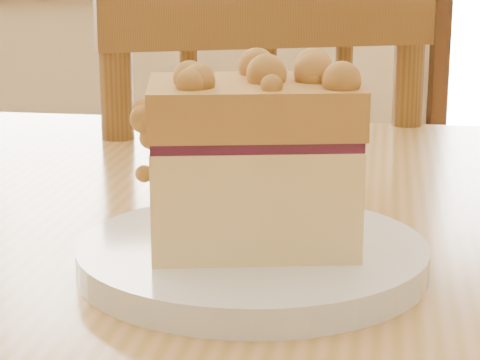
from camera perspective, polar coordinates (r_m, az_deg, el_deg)
The scene contains 3 objects.
cafe_chair_main at distance 1.27m, azimuth -0.12°, elevation -8.62°, with size 0.43×0.43×0.91m.
plate at distance 0.60m, azimuth 0.75°, elevation -4.74°, with size 0.23×0.23×0.02m.
cake_slice at distance 0.59m, azimuth 0.72°, elevation 1.47°, with size 0.15×0.12×0.12m.
Camera 1 is at (-0.47, -0.44, 0.96)m, focal length 70.00 mm.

